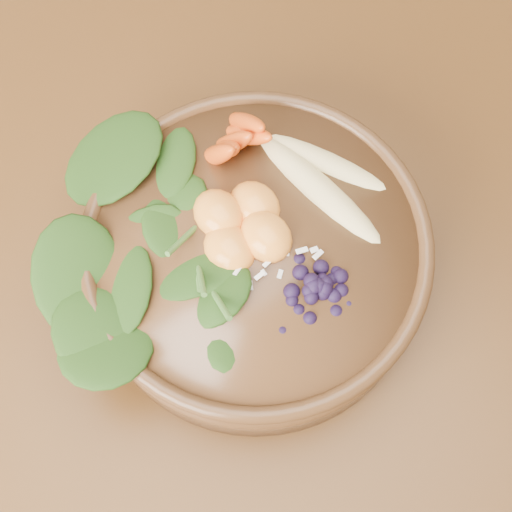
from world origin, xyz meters
The scene contains 9 objects.
ground centered at (0.00, 0.00, 0.00)m, with size 4.00×4.00×0.00m, color #381E0F.
dining_table centered at (0.00, 0.00, 0.66)m, with size 1.60×0.90×0.75m.
stoneware_bowl centered at (-0.08, -0.07, 0.79)m, with size 0.33×0.33×0.09m, color #51331B.
kale_heap centered at (-0.14, -0.01, 0.86)m, with size 0.22×0.19×0.05m, color #234413, non-canonical shape.
carrot_cluster centered at (-0.03, 0.02, 0.88)m, with size 0.07×0.07×0.09m, color #DC4A18, non-canonical shape.
banana_halves centered at (0.01, -0.05, 0.85)m, with size 0.10×0.19×0.03m.
mandarin_cluster centered at (-0.08, -0.05, 0.86)m, with size 0.10×0.10×0.04m, color orange, non-canonical shape.
blueberry_pile centered at (-0.07, -0.14, 0.86)m, with size 0.15×0.11×0.05m, color black, non-canonical shape.
coconut_flakes centered at (-0.07, -0.09, 0.84)m, with size 0.10×0.08×0.01m, color white, non-canonical shape.
Camera 1 is at (-0.23, -0.27, 1.45)m, focal length 50.00 mm.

